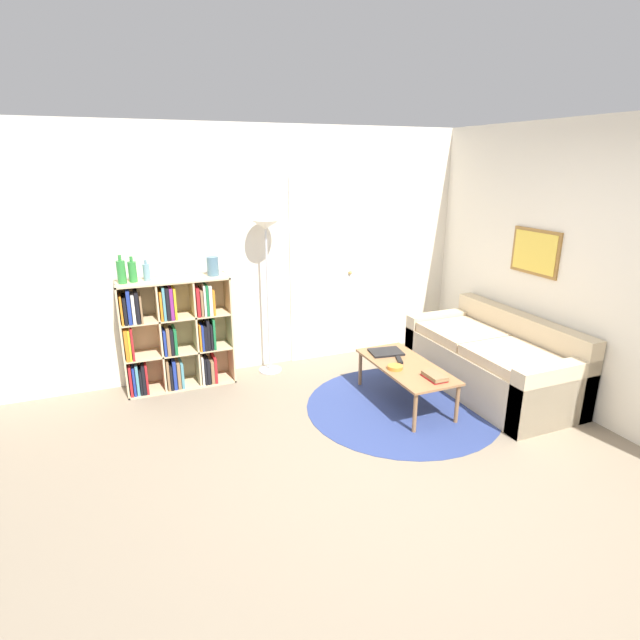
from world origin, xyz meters
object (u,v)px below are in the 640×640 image
at_px(floor_lamp, 266,245).
at_px(bottle_right, 147,272).
at_px(bowl, 395,367).
at_px(vase_on_shelf, 213,266).
at_px(bookshelf, 174,335).
at_px(couch, 494,363).
at_px(bottle_left, 121,272).
at_px(laptop, 386,352).
at_px(coffee_table, 406,368).
at_px(bottle_middle, 133,271).

relative_size(floor_lamp, bottle_right, 8.22).
relative_size(bowl, vase_on_shelf, 0.74).
xyz_separation_m(bookshelf, couch, (2.96, -1.31, -0.27)).
bearing_deg(couch, bottle_right, 157.04).
xyz_separation_m(bookshelf, bottle_left, (-0.42, -0.01, 0.69)).
xyz_separation_m(laptop, bowl, (-0.12, -0.39, 0.01)).
bearing_deg(coffee_table, floor_lamp, 128.52).
xyz_separation_m(bottle_left, bottle_middle, (0.10, 0.03, -0.01)).
bearing_deg(bottle_right, bookshelf, -6.45).
relative_size(laptop, bottle_left, 1.28).
xyz_separation_m(bookshelf, laptop, (1.95, -0.89, -0.15)).
relative_size(couch, bowl, 12.62).
bearing_deg(bowl, bookshelf, 145.04).
bearing_deg(bottle_left, floor_lamp, 0.48).
distance_m(laptop, bottle_middle, 2.58).
height_order(bookshelf, bottle_right, bottle_right).
distance_m(coffee_table, vase_on_shelf, 2.15).
bearing_deg(bottle_left, couch, -21.05).
bearing_deg(bottle_right, bowl, -32.72).
relative_size(floor_lamp, coffee_table, 1.50).
distance_m(bookshelf, laptop, 2.15).
distance_m(coffee_table, bottle_left, 2.83).
bearing_deg(laptop, bowl, -107.76).
bearing_deg(bookshelf, bottle_left, -178.15).
bearing_deg(laptop, bottle_right, 157.02).
bearing_deg(vase_on_shelf, bookshelf, -179.92).
xyz_separation_m(floor_lamp, laptop, (0.95, -0.89, -1.00)).
height_order(coffee_table, bottle_middle, bottle_middle).
xyz_separation_m(bookshelf, bottle_middle, (-0.32, 0.01, 0.68)).
height_order(couch, bowl, couch).
bearing_deg(bottle_right, floor_lamp, -1.15).
bearing_deg(bottle_middle, floor_lamp, -0.57).
xyz_separation_m(couch, coffee_table, (-0.98, 0.08, 0.06)).
height_order(couch, bottle_right, bottle_right).
height_order(bottle_right, vase_on_shelf, bottle_right).
bearing_deg(floor_lamp, bottle_left, -179.52).
distance_m(bookshelf, bottle_right, 0.69).
distance_m(couch, bottle_left, 3.74).
xyz_separation_m(couch, vase_on_shelf, (-2.52, 1.31, 0.94)).
bearing_deg(bottle_middle, bottle_right, 4.83).
relative_size(floor_lamp, vase_on_shelf, 8.72).
bearing_deg(laptop, bookshelf, 155.52).
distance_m(bookshelf, bowl, 2.23).
bearing_deg(vase_on_shelf, coffee_table, -38.65).
bearing_deg(bottle_left, bottle_right, 9.02).
xyz_separation_m(bowl, vase_on_shelf, (-1.39, 1.28, 0.82)).
height_order(couch, bottle_middle, bottle_middle).
height_order(bottle_middle, vase_on_shelf, bottle_middle).
relative_size(coffee_table, laptop, 3.20).
relative_size(couch, bottle_left, 6.58).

